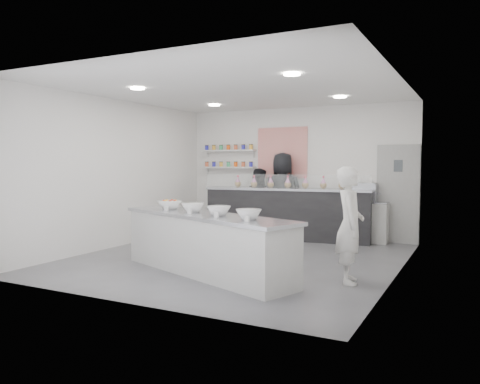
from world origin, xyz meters
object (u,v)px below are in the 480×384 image
back_bar (288,213)px  staff_left (258,202)px  espresso_machine (365,193)px  staff_right (283,195)px  prep_counter (205,244)px  woman_prep (350,225)px  espresso_ledge (360,222)px

back_bar → staff_left: (-0.85, 0.25, 0.21)m
espresso_machine → staff_left: bearing=-177.5°
staff_right → espresso_machine: bearing=168.9°
espresso_machine → prep_counter: bearing=-111.1°
espresso_machine → woman_prep: (0.55, -3.56, -0.24)m
espresso_machine → staff_left: (-2.49, -0.11, -0.28)m
espresso_machine → staff_right: 1.87m
prep_counter → espresso_ledge: prep_counter is taller
espresso_machine → espresso_ledge: bearing=180.0°
staff_left → staff_right: staff_right is taller
back_bar → staff_left: bearing=157.4°
prep_counter → espresso_machine: size_ratio=6.85×
back_bar → staff_left: staff_left is taller
staff_right → espresso_ledge: bearing=169.1°
espresso_ledge → woman_prep: bearing=-79.5°
woman_prep → staff_right: bearing=17.3°
espresso_ledge → espresso_machine: espresso_machine is taller
staff_left → staff_right: bearing=179.4°
espresso_ledge → prep_counter: bearing=-109.8°
espresso_machine → staff_left: staff_left is taller
back_bar → espresso_ledge: size_ratio=3.13×
back_bar → espresso_machine: espresso_machine is taller
prep_counter → woman_prep: (2.11, 0.47, 0.37)m
espresso_machine → staff_right: staff_right is taller
espresso_machine → woman_prep: size_ratio=0.30×
staff_right → staff_left: bearing=-14.5°
espresso_ledge → staff_right: bearing=-176.4°
back_bar → espresso_machine: bearing=6.2°
espresso_ledge → staff_right: staff_right is taller
back_bar → espresso_ledge: 1.58m
back_bar → staff_right: (-0.22, 0.25, 0.40)m
staff_left → staff_right: size_ratio=0.81×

